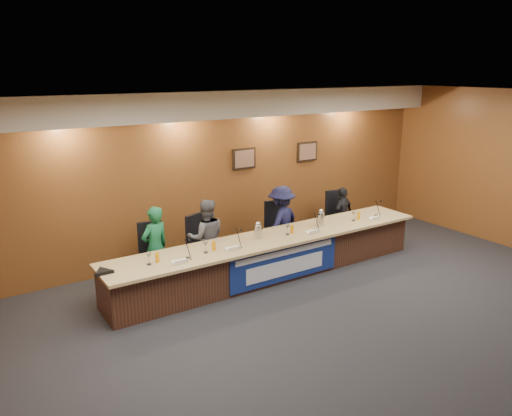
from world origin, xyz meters
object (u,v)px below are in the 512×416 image
Objects in this scene: dais_body at (272,257)px; panelist_b at (206,238)px; panelist_c at (281,222)px; office_chair_d at (339,220)px; office_chair_c at (278,232)px; carafe_right at (321,219)px; banner at (286,263)px; panelist_a at (155,248)px; carafe_mid at (258,232)px; office_chair_a at (154,259)px; speakerphone at (103,272)px; panelist_d at (342,215)px; office_chair_b at (204,248)px.

panelist_b is at bearing 145.41° from dais_body.
office_chair_d is at bearing 162.54° from panelist_c.
office_chair_c is 0.96m from carafe_right.
banner is 1.55× the size of panelist_a.
panelist_c is 5.53× the size of carafe_right.
office_chair_c is at bearing 37.19° from carafe_mid.
banner is 4.58× the size of office_chair_a.
office_chair_a is at bearing 155.99° from carafe_mid.
dais_body is 0.42m from banner.
carafe_mid is 0.73× the size of speakerphone.
carafe_right is (1.09, 0.40, 0.50)m from banner.
panelist_d is 2.51× the size of office_chair_b.
office_chair_d is at bearing -158.92° from panelist_b.
panelist_c is 2.98× the size of office_chair_c.
carafe_mid is (1.63, -0.63, 0.16)m from panelist_a.
office_chair_d is at bearing 8.69° from speakerphone.
panelist_c reaches higher than panelist_a.
office_chair_b is (0.00, 0.10, -0.22)m from panelist_b.
speakerphone reaches higher than banner.
panelist_b is 1.63m from panelist_c.
speakerphone reaches higher than office_chair_c.
panelist_d is 1.37m from carafe_right.
panelist_a is 2.96× the size of office_chair_c.
panelist_d is at bearing -160.70° from panelist_b.
panelist_c is 1.65m from office_chair_b.
office_chair_d is (1.58, 0.00, 0.00)m from office_chair_c.
office_chair_c is (-1.58, 0.10, -0.12)m from panelist_d.
panelist_b is at bearing 19.05° from speakerphone.
office_chair_c is (0.68, 0.76, 0.13)m from dais_body.
panelist_a reaches higher than panelist_b.
panelist_a is at bearing 164.43° from office_chair_b.
panelist_b is 2.92× the size of office_chair_c.
banner is at bearing -90.00° from dais_body.
panelist_b is 2.92× the size of office_chair_b.
panelist_a is 0.25m from office_chair_a.
banner is 4.58× the size of office_chair_d.
panelist_b is 2.15m from speakerphone.
panelist_c is at bearing 163.71° from panelist_a.
office_chair_b is (-3.21, 0.10, -0.12)m from panelist_d.
panelist_c is at bearing 8.35° from office_chair_a.
office_chair_c is (2.59, 0.00, 0.00)m from office_chair_a.
panelist_d is 2.63m from carafe_mid.
panelist_d is 5.15× the size of carafe_mid.
carafe_mid is 0.91× the size of carafe_right.
office_chair_b is at bearing 21.54° from speakerphone.
carafe_right is at bearing -3.81° from office_chair_a.
carafe_right is at bearing 0.43° from speakerphone.
office_chair_c is at bearing 10.57° from office_chair_a.
office_chair_d is 1.86× the size of carafe_right.
speakerphone is at bearing 172.91° from banner.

